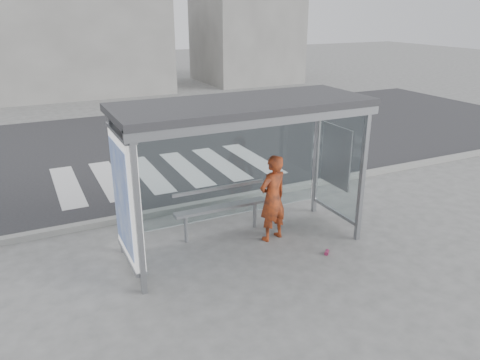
{
  "coord_description": "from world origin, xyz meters",
  "views": [
    {
      "loc": [
        -3.32,
        -6.73,
        4.04
      ],
      "look_at": [
        0.03,
        0.2,
        1.18
      ],
      "focal_mm": 35.0,
      "sensor_mm": 36.0,
      "label": 1
    }
  ],
  "objects_px": {
    "bus_shelter": "(221,141)",
    "soda_can": "(327,252)",
    "bench": "(221,207)",
    "person": "(273,198)"
  },
  "relations": [
    {
      "from": "bus_shelter",
      "to": "soda_can",
      "type": "relative_size",
      "value": 33.41
    },
    {
      "from": "bus_shelter",
      "to": "bench",
      "type": "distance_m",
      "value": 1.53
    },
    {
      "from": "bus_shelter",
      "to": "bench",
      "type": "xyz_separation_m",
      "value": [
        0.2,
        0.52,
        -1.43
      ]
    },
    {
      "from": "soda_can",
      "to": "bus_shelter",
      "type": "bearing_deg",
      "value": 147.24
    },
    {
      "from": "bus_shelter",
      "to": "soda_can",
      "type": "xyz_separation_m",
      "value": [
        1.54,
        -0.99,
        -1.95
      ]
    },
    {
      "from": "person",
      "to": "bench",
      "type": "distance_m",
      "value": 0.99
    },
    {
      "from": "bench",
      "to": "soda_can",
      "type": "bearing_deg",
      "value": -48.46
    },
    {
      "from": "person",
      "to": "soda_can",
      "type": "distance_m",
      "value": 1.34
    },
    {
      "from": "bus_shelter",
      "to": "soda_can",
      "type": "bearing_deg",
      "value": -32.76
    },
    {
      "from": "person",
      "to": "soda_can",
      "type": "bearing_deg",
      "value": 108.27
    }
  ]
}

